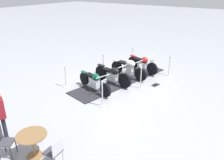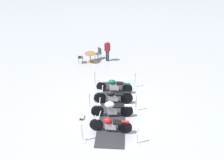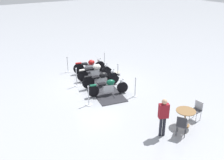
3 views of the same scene
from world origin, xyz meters
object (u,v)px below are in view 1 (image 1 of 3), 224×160
object	(u,v)px
stanchion_right_front	(102,97)
stanchion_left_front	(66,81)
bystander_person	(1,112)
stanchion_left_rear	(133,58)
stanchion_right_mid	(141,82)
cafe_table	(32,140)
motorcycle_forest	(95,82)
cafe_chair_near_table	(3,140)
info_placard	(156,84)
stanchion_left_mid	(103,67)
motorcycle_maroon	(143,64)
cafe_chair_across_table	(55,151)
stanchion_right_rear	(169,69)
motorcycle_cream	(129,68)
motorcycle_black	(113,75)

from	to	relation	value
stanchion_right_front	stanchion_left_front	xyz separation A→B (m)	(2.53, -0.50, -0.09)
bystander_person	stanchion_left_rear	bearing A→B (deg)	26.92
stanchion_right_mid	cafe_table	size ratio (longest dim) A/B	1.26
motorcycle_forest	cafe_chair_near_table	world-z (taller)	motorcycle_forest
stanchion_right_front	info_placard	world-z (taller)	stanchion_right_front
stanchion_left_rear	stanchion_left_mid	world-z (taller)	stanchion_left_mid
cafe_table	motorcycle_maroon	bearing A→B (deg)	-85.87
motorcycle_forest	stanchion_left_mid	world-z (taller)	stanchion_left_mid
motorcycle_forest	motorcycle_maroon	distance (m)	3.47
stanchion_left_front	cafe_chair_across_table	bearing A→B (deg)	132.17
stanchion_right_rear	motorcycle_maroon	bearing A→B (deg)	17.11
cafe_chair_near_table	cafe_chair_across_table	size ratio (longest dim) A/B	1.03
cafe_chair_near_table	motorcycle_forest	bearing A→B (deg)	63.63
bystander_person	stanchion_left_mid	bearing A→B (deg)	32.08
motorcycle_cream	cafe_table	world-z (taller)	motorcycle_cream
stanchion_right_rear	bystander_person	distance (m)	8.45
cafe_table	bystander_person	xyz separation A→B (m)	(1.34, 0.02, 0.44)
stanchion_left_front	cafe_chair_across_table	xyz separation A→B (m)	(-3.47, 3.83, 0.22)
stanchion_left_rear	cafe_chair_across_table	size ratio (longest dim) A/B	1.19
motorcycle_forest	bystander_person	xyz separation A→B (m)	(0.12, 4.32, 0.53)
motorcycle_forest	stanchion_right_front	xyz separation A→B (m)	(-1.10, 0.90, -0.07)
stanchion_left_front	stanchion_left_mid	bearing A→B (deg)	-101.16
stanchion_left_front	cafe_chair_across_table	world-z (taller)	stanchion_left_front
stanchion_left_mid	cafe_chair_across_table	xyz separation A→B (m)	(-3.00, 6.20, 0.13)
stanchion_left_rear	cafe_table	bearing A→B (deg)	101.28
cafe_chair_across_table	motorcycle_maroon	bearing A→B (deg)	-84.97
stanchion_left_rear	stanchion_left_mid	bearing A→B (deg)	78.84
motorcycle_forest	motorcycle_black	bearing A→B (deg)	94.89
stanchion_right_mid	bystander_person	size ratio (longest dim) A/B	0.63
motorcycle_black	cafe_table	bearing A→B (deg)	-71.29
motorcycle_forest	bystander_person	bearing A→B (deg)	-75.90
motorcycle_maroon	stanchion_right_front	world-z (taller)	stanchion_right_front
motorcycle_black	cafe_table	distance (m)	5.54
stanchion_right_rear	stanchion_left_front	distance (m)	5.47
stanchion_right_front	motorcycle_cream	bearing A→B (deg)	-78.30
bystander_person	stanchion_right_front	bearing A→B (deg)	4.78
stanchion_left_front	bystander_person	size ratio (longest dim) A/B	0.63
motorcycle_cream	stanchion_right_rear	xyz separation A→B (m)	(-1.59, -1.55, -0.20)
stanchion_left_rear	stanchion_left_front	world-z (taller)	stanchion_left_rear
stanchion_left_mid	stanchion_right_mid	bearing A→B (deg)	168.84
stanchion_right_mid	cafe_table	bearing A→B (deg)	86.59
motorcycle_cream	stanchion_right_front	xyz separation A→B (m)	(-0.66, 3.18, -0.13)
motorcycle_black	stanchion_left_mid	xyz separation A→B (m)	(1.18, -0.82, -0.09)
cafe_table	cafe_chair_near_table	bearing A→B (deg)	32.74
stanchion_left_rear	motorcycle_cream	bearing A→B (deg)	114.67
motorcycle_cream	cafe_chair_across_table	distance (m)	6.70
stanchion_left_front	motorcycle_maroon	bearing A→B (deg)	-118.87
stanchion_left_front	info_placard	xyz separation A→B (m)	(-3.48, -2.59, -0.25)
motorcycle_cream	stanchion_right_mid	bearing A→B (deg)	-27.87
motorcycle_black	cafe_chair_near_table	world-z (taller)	motorcycle_black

